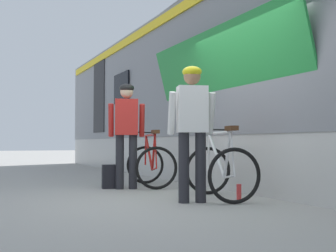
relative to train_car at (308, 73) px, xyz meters
The scene contains 8 objects.
ground_plane 3.37m from the train_car, behind, with size 80.00×80.00×0.00m, color #A09E99.
train_car is the anchor object (origin of this frame).
cyclist_near_in_white 2.88m from the train_car, 166.51° to the right, with size 0.66×0.43×1.76m.
cyclist_far_in_red 3.25m from the train_car, 156.38° to the left, with size 0.66×0.45×1.76m.
bicycle_near_white 2.69m from the train_car, 166.88° to the right, with size 0.93×1.20×0.99m.
bicycle_far_red 3.15m from the train_car, 148.44° to the left, with size 0.93×1.20×0.99m.
backpack_on_platform 3.82m from the train_car, 154.85° to the left, with size 0.28×0.18×0.40m, color black.
water_bottle_near_the_bikes 2.77m from the train_car, 161.20° to the right, with size 0.07×0.07×0.21m, color red.
Camera 1 is at (-2.60, -4.98, 0.76)m, focal length 44.63 mm.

